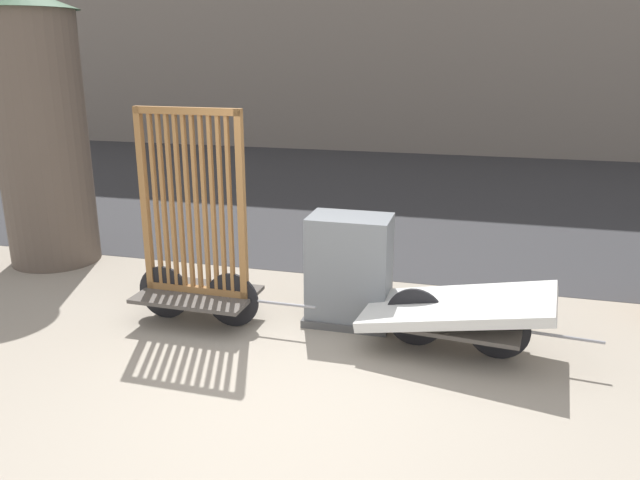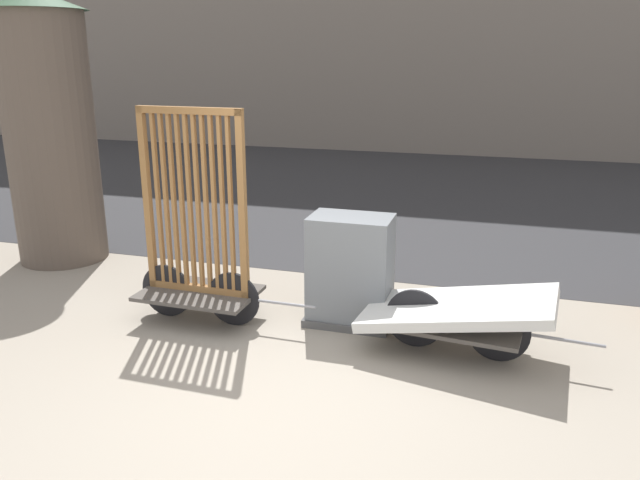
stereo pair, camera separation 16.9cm
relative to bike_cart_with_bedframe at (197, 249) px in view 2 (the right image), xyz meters
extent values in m
plane|color=gray|center=(1.34, -1.43, -0.80)|extent=(60.00, 60.00, 0.00)
cube|color=#2D2D30|center=(1.34, 6.97, -0.80)|extent=(56.00, 10.47, 0.01)
cube|color=#4C4742|center=(0.00, 0.00, -0.49)|extent=(1.23, 0.81, 0.04)
cylinder|color=black|center=(0.39, -0.01, -0.51)|extent=(0.58, 0.05, 0.58)
cylinder|color=black|center=(-0.40, 0.01, -0.51)|extent=(0.58, 0.05, 0.58)
cylinder|color=gray|center=(0.95, -0.02, -0.49)|extent=(0.70, 0.04, 0.03)
cube|color=olive|center=(0.00, 0.00, -0.43)|extent=(1.16, 0.09, 0.07)
cube|color=olive|center=(0.00, 0.00, 1.42)|extent=(1.16, 0.09, 0.07)
cube|color=olive|center=(-0.55, 0.01, 0.49)|extent=(0.07, 0.07, 1.93)
cube|color=olive|center=(0.54, -0.01, 0.49)|extent=(0.07, 0.07, 1.93)
cube|color=olive|center=(-0.42, 0.01, 0.49)|extent=(0.04, 0.05, 1.86)
cube|color=olive|center=(-0.33, 0.01, 0.49)|extent=(0.04, 0.05, 1.86)
cube|color=olive|center=(-0.24, 0.00, 0.49)|extent=(0.04, 0.05, 1.86)
cube|color=olive|center=(-0.14, 0.00, 0.49)|extent=(0.04, 0.05, 1.86)
cube|color=olive|center=(-0.05, 0.00, 0.49)|extent=(0.04, 0.05, 1.86)
cube|color=olive|center=(0.04, 0.00, 0.49)|extent=(0.04, 0.05, 1.86)
cube|color=olive|center=(0.13, 0.00, 0.49)|extent=(0.04, 0.05, 1.86)
cube|color=olive|center=(0.23, 0.00, 0.49)|extent=(0.04, 0.05, 1.86)
cube|color=olive|center=(0.32, -0.01, 0.49)|extent=(0.04, 0.05, 1.86)
cube|color=olive|center=(0.41, -0.01, 0.49)|extent=(0.04, 0.05, 1.86)
cube|color=#4C4742|center=(2.68, 0.00, -0.49)|extent=(1.29, 0.90, 0.04)
cylinder|color=black|center=(3.08, -0.04, -0.51)|extent=(0.58, 0.09, 0.58)
cylinder|color=black|center=(2.29, 0.04, -0.51)|extent=(0.58, 0.09, 0.58)
cylinder|color=gray|center=(3.64, -0.10, -0.49)|extent=(0.70, 0.10, 0.03)
cube|color=silver|center=(2.68, 0.00, -0.34)|extent=(1.86, 1.12, 0.43)
cube|color=#4C4C4C|center=(1.55, 0.42, -0.76)|extent=(0.90, 0.60, 0.08)
cube|color=slate|center=(1.55, 0.42, -0.22)|extent=(0.84, 0.54, 1.17)
cylinder|color=brown|center=(-2.81, 1.39, 0.84)|extent=(1.16, 1.16, 3.29)
camera|label=1|loc=(2.84, -5.62, 1.97)|focal=35.00mm
camera|label=2|loc=(3.00, -5.57, 1.97)|focal=35.00mm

